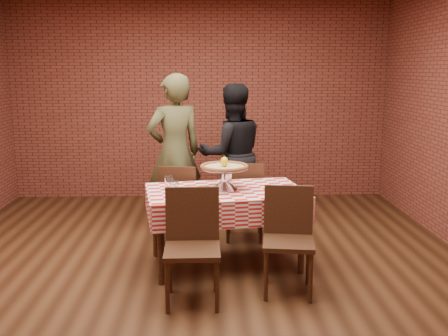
{
  "coord_description": "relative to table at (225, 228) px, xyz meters",
  "views": [
    {
      "loc": [
        0.11,
        -4.65,
        1.91
      ],
      "look_at": [
        0.27,
        0.31,
        0.95
      ],
      "focal_mm": 41.39,
      "sensor_mm": 36.0,
      "label": 1
    }
  ],
  "objects": [
    {
      "name": "condiment_caddy",
      "position": [
        0.02,
        0.28,
        0.45
      ],
      "size": [
        0.12,
        0.11,
        0.13
      ],
      "primitive_type": "cube",
      "rotation": [
        0.0,
        0.0,
        0.38
      ],
      "color": "silver",
      "rests_on": "tablecloth"
    },
    {
      "name": "chair_far_right",
      "position": [
        0.24,
        0.79,
        0.08
      ],
      "size": [
        0.45,
        0.45,
        0.9
      ],
      "primitive_type": null,
      "rotation": [
        0.0,
        0.0,
        3.07
      ],
      "color": "#452717",
      "rests_on": "ground"
    },
    {
      "name": "sweetener_packet_b",
      "position": [
        0.67,
        -0.02,
        0.39
      ],
      "size": [
        0.06,
        0.05,
        0.0
      ],
      "primitive_type": "cube",
      "rotation": [
        0.0,
        0.0,
        0.29
      ],
      "color": "white",
      "rests_on": "tablecloth"
    },
    {
      "name": "chair_near_left",
      "position": [
        -0.3,
        -0.83,
        0.09
      ],
      "size": [
        0.46,
        0.46,
        0.93
      ],
      "primitive_type": null,
      "rotation": [
        0.0,
        0.0,
        0.01
      ],
      "color": "#452717",
      "rests_on": "ground"
    },
    {
      "name": "back_wall",
      "position": [
        -0.28,
        2.81,
        1.08
      ],
      "size": [
        5.5,
        0.0,
        5.5
      ],
      "primitive_type": "plane",
      "rotation": [
        1.57,
        0.0,
        0.0
      ],
      "color": "brown",
      "rests_on": "ground"
    },
    {
      "name": "pizza_stand",
      "position": [
        -0.01,
        0.02,
        0.49
      ],
      "size": [
        0.54,
        0.54,
        0.21
      ],
      "primitive_type": null,
      "rotation": [
        0.0,
        0.0,
        -0.16
      ],
      "color": "silver",
      "rests_on": "tablecloth"
    },
    {
      "name": "lemon",
      "position": [
        -0.01,
        0.02,
        0.65
      ],
      "size": [
        0.09,
        0.09,
        0.1
      ],
      "primitive_type": "ellipsoid",
      "rotation": [
        0.0,
        0.0,
        -0.16
      ],
      "color": "yellow",
      "rests_on": "pizza"
    },
    {
      "name": "water_glass_left",
      "position": [
        -0.48,
        -0.18,
        0.45
      ],
      "size": [
        0.09,
        0.09,
        0.13
      ],
      "primitive_type": "cylinder",
      "rotation": [
        0.0,
        0.0,
        0.16
      ],
      "color": "white",
      "rests_on": "tablecloth"
    },
    {
      "name": "table",
      "position": [
        0.0,
        0.0,
        0.0
      ],
      "size": [
        1.6,
        1.11,
        0.75
      ],
      "primitive_type": "cube",
      "rotation": [
        0.0,
        0.0,
        0.16
      ],
      "color": "#452717",
      "rests_on": "ground"
    },
    {
      "name": "tablecloth",
      "position": [
        0.0,
        0.0,
        0.26
      ],
      "size": [
        1.64,
        1.15,
        0.25
      ],
      "primitive_type": null,
      "rotation": [
        0.0,
        0.0,
        0.16
      ],
      "color": "red",
      "rests_on": "table"
    },
    {
      "name": "chair_near_right",
      "position": [
        0.51,
        -0.67,
        0.08
      ],
      "size": [
        0.48,
        0.48,
        0.91
      ],
      "primitive_type": null,
      "rotation": [
        0.0,
        0.0,
        -0.13
      ],
      "color": "#452717",
      "rests_on": "ground"
    },
    {
      "name": "sweetener_packet_a",
      "position": [
        0.58,
        -0.07,
        0.39
      ],
      "size": [
        0.05,
        0.04,
        0.0
      ],
      "primitive_type": "cube",
      "rotation": [
        0.0,
        0.0,
        0.06
      ],
      "color": "white",
      "rests_on": "tablecloth"
    },
    {
      "name": "diner_olive",
      "position": [
        -0.56,
        1.22,
        0.55
      ],
      "size": [
        0.8,
        0.68,
        1.85
      ],
      "primitive_type": "imported",
      "rotation": [
        0.0,
        0.0,
        3.56
      ],
      "color": "#494A29",
      "rests_on": "ground"
    },
    {
      "name": "pizza",
      "position": [
        -0.01,
        0.02,
        0.6
      ],
      "size": [
        0.54,
        0.54,
        0.03
      ],
      "primitive_type": "cylinder",
      "rotation": [
        0.0,
        0.0,
        -0.16
      ],
      "color": "beige",
      "rests_on": "pizza_stand"
    },
    {
      "name": "diner_black",
      "position": [
        0.13,
        1.43,
        0.49
      ],
      "size": [
        0.96,
        0.81,
        1.73
      ],
      "primitive_type": "imported",
      "rotation": [
        0.0,
        0.0,
        3.35
      ],
      "color": "black",
      "rests_on": "ground"
    },
    {
      "name": "water_glass_right",
      "position": [
        -0.54,
        0.05,
        0.45
      ],
      "size": [
        0.09,
        0.09,
        0.13
      ],
      "primitive_type": "cylinder",
      "rotation": [
        0.0,
        0.0,
        0.16
      ],
      "color": "white",
      "rests_on": "tablecloth"
    },
    {
      "name": "ground",
      "position": [
        -0.28,
        -0.19,
        -0.38
      ],
      "size": [
        6.0,
        6.0,
        0.0
      ],
      "primitive_type": "plane",
      "color": "black",
      "rests_on": "ground"
    },
    {
      "name": "side_plate",
      "position": [
        0.48,
        -0.01,
        0.39
      ],
      "size": [
        0.18,
        0.18,
        0.01
      ],
      "primitive_type": "cylinder",
      "rotation": [
        0.0,
        0.0,
        0.16
      ],
      "color": "white",
      "rests_on": "tablecloth"
    },
    {
      "name": "chair_far_left",
      "position": [
        -0.46,
        0.71,
        0.07
      ],
      "size": [
        0.47,
        0.47,
        0.89
      ],
      "primitive_type": null,
      "rotation": [
        0.0,
        0.0,
        2.96
      ],
      "color": "#452717",
      "rests_on": "ground"
    }
  ]
}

